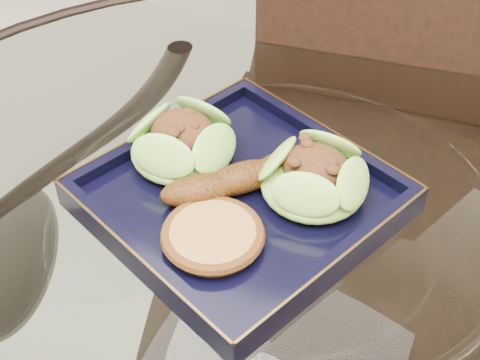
% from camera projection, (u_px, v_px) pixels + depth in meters
% --- Properties ---
extents(dining_table, '(1.13, 1.13, 0.77)m').
position_uv_depth(dining_table, '(269.00, 342.00, 0.77)').
color(dining_table, white).
rests_on(dining_table, ground).
extents(dining_chair, '(0.49, 0.49, 0.96)m').
position_uv_depth(dining_chair, '(363.00, 229.00, 0.99)').
color(dining_chair, black).
rests_on(dining_chair, ground).
extents(navy_plate, '(0.34, 0.34, 0.02)m').
position_uv_depth(navy_plate, '(240.00, 201.00, 0.69)').
color(navy_plate, black).
rests_on(navy_plate, dining_table).
extents(lettuce_wrap_left, '(0.15, 0.15, 0.04)m').
position_uv_depth(lettuce_wrap_left, '(182.00, 145.00, 0.71)').
color(lettuce_wrap_left, '#58A32F').
rests_on(lettuce_wrap_left, navy_plate).
extents(lettuce_wrap_right, '(0.14, 0.14, 0.04)m').
position_uv_depth(lettuce_wrap_right, '(313.00, 180.00, 0.67)').
color(lettuce_wrap_right, '#619D2D').
rests_on(lettuce_wrap_right, navy_plate).
extents(roasted_plantain, '(0.13, 0.15, 0.03)m').
position_uv_depth(roasted_plantain, '(242.00, 178.00, 0.68)').
color(roasted_plantain, '#582C09').
rests_on(roasted_plantain, navy_plate).
extents(crumb_patty, '(0.10, 0.10, 0.02)m').
position_uv_depth(crumb_patty, '(213.00, 236.00, 0.63)').
color(crumb_patty, '#AA6C38').
rests_on(crumb_patty, navy_plate).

